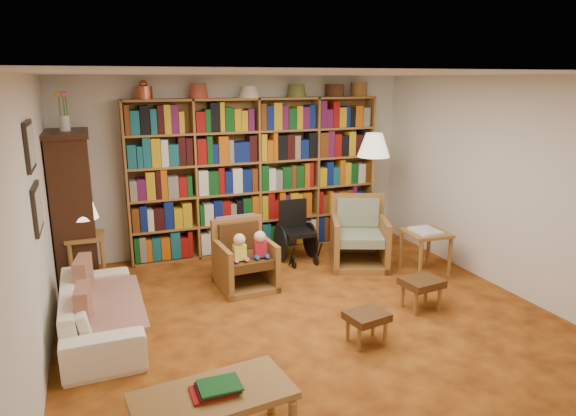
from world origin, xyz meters
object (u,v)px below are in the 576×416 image
side_table_papers (426,238)px  footstool_a (367,318)px  sofa (100,310)px  floor_lamp (374,150)px  armchair_leather (244,259)px  side_table_lamp (86,249)px  armchair_sage (356,239)px  footstool_b (422,284)px  coffee_table (213,400)px  wheelchair (296,233)px

side_table_papers → footstool_a: side_table_papers is taller
sofa → floor_lamp: bearing=-71.7°
sofa → armchair_leather: 1.80m
side_table_lamp → armchair_sage: (3.40, -0.42, -0.13)m
footstool_a → footstool_b: bearing=25.8°
armchair_leather → coffee_table: armchair_leather is taller
side_table_lamp → armchair_sage: 3.43m
floor_lamp → footstool_a: size_ratio=4.09×
side_table_lamp → side_table_papers: side_table_lamp is taller
armchair_leather → floor_lamp: size_ratio=0.48×
side_table_lamp → coffee_table: side_table_lamp is taller
side_table_lamp → floor_lamp: bearing=-0.4°
armchair_leather → footstool_a: bearing=-69.0°
sofa → side_table_papers: bearing=-87.0°
sofa → armchair_sage: (3.30, 0.89, 0.09)m
armchair_leather → footstool_a: 1.92m
wheelchair → footstool_b: (0.67, -1.99, -0.09)m
armchair_leather → floor_lamp: 2.46m
footstool_b → footstool_a: bearing=-154.2°
floor_lamp → armchair_leather: bearing=-164.2°
side_table_lamp → wheelchair: wheelchair is taller
side_table_papers → coffee_table: size_ratio=0.53×
side_table_lamp → floor_lamp: size_ratio=0.38×
floor_lamp → armchair_sage: bearing=-139.1°
armchair_sage → footstool_b: bearing=-90.7°
armchair_leather → floor_lamp: floor_lamp is taller
armchair_leather → coffee_table: (-0.99, -2.67, 0.03)m
side_table_lamp → footstool_a: 3.44m
armchair_sage → footstool_a: (-0.95, -1.99, -0.09)m
sofa → wheelchair: bearing=-63.3°
armchair_sage → side_table_papers: (0.66, -0.64, 0.12)m
side_table_lamp → footstool_b: bearing=-30.0°
sofa → armchair_leather: size_ratio=2.15×
floor_lamp → footstool_b: (-0.47, -1.93, -1.20)m
armchair_leather → wheelchair: 1.15m
sofa → side_table_papers: 3.98m
armchair_sage → wheelchair: armchair_sage is taller
side_table_lamp → footstool_a: side_table_lamp is taller
coffee_table → side_table_lamp: bearing=103.2°
sofa → side_table_lamp: side_table_lamp is taller
floor_lamp → coffee_table: bearing=-133.4°
footstool_b → side_table_lamp: bearing=150.0°
armchair_leather → side_table_papers: (2.30, -0.44, 0.13)m
floor_lamp → wheelchair: bearing=176.9°
side_table_lamp → armchair_leather: 1.87m
floor_lamp → footstool_a: (-1.41, -2.38, -1.23)m
side_table_lamp → wheelchair: bearing=0.8°
sofa → coffee_table: (0.67, -1.98, 0.11)m
footstool_a → side_table_lamp: bearing=135.5°
floor_lamp → footstool_b: size_ratio=3.83×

